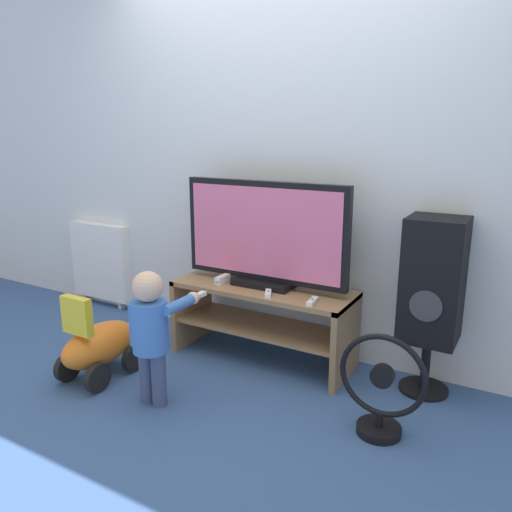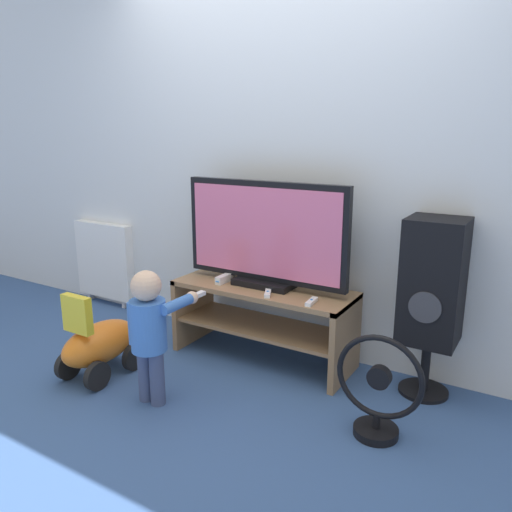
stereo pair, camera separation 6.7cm
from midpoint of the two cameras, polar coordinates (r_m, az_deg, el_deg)
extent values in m
plane|color=#38568C|center=(3.14, -1.81, -13.00)|extent=(16.00, 16.00, 0.00)
cube|color=silver|center=(3.23, 2.78, 11.82)|extent=(10.00, 0.06, 2.60)
cube|color=#93704C|center=(3.12, 0.15, -3.76)|extent=(1.15, 0.42, 0.03)
cube|color=#93704C|center=(3.21, 0.15, -8.04)|extent=(1.11, 0.38, 0.02)
cube|color=#93704C|center=(3.49, -7.85, -5.86)|extent=(0.04, 0.42, 0.49)
cube|color=#93704C|center=(2.98, 9.61, -9.53)|extent=(0.04, 0.42, 0.49)
cube|color=black|center=(3.13, 0.35, -3.05)|extent=(0.38, 0.20, 0.04)
cube|color=black|center=(3.05, 0.35, 2.83)|extent=(1.09, 0.05, 0.61)
cube|color=#D8668C|center=(3.02, 0.09, 2.73)|extent=(1.02, 0.01, 0.54)
cube|color=white|center=(3.21, -4.24, -2.58)|extent=(0.04, 0.17, 0.05)
cube|color=#3F8CE5|center=(3.14, -5.11, -2.97)|extent=(0.03, 0.00, 0.01)
cube|color=white|center=(2.84, 5.77, -5.17)|extent=(0.05, 0.13, 0.02)
cylinder|color=#337FD8|center=(2.83, 5.78, -4.92)|extent=(0.01, 0.01, 0.00)
cube|color=white|center=(2.96, 0.74, -4.27)|extent=(0.09, 0.13, 0.02)
cylinder|color=#337FD8|center=(2.95, 0.75, -4.03)|extent=(0.01, 0.01, 0.00)
cylinder|color=#3F4C72|center=(2.83, -13.07, -13.13)|extent=(0.08, 0.08, 0.30)
cylinder|color=#3F4C72|center=(2.78, -11.75, -13.60)|extent=(0.08, 0.08, 0.30)
cylinder|color=#3F72C6|center=(2.68, -12.75, -7.86)|extent=(0.19, 0.19, 0.28)
sphere|color=beige|center=(2.61, -13.01, -3.42)|extent=(0.16, 0.16, 0.16)
cylinder|color=#3F72C6|center=(2.76, -14.42, -7.59)|extent=(0.06, 0.06, 0.23)
cylinder|color=#3F72C6|center=(2.66, -9.44, -5.48)|extent=(0.06, 0.23, 0.06)
sphere|color=beige|center=(2.74, -7.91, -4.79)|extent=(0.07, 0.07, 0.07)
cube|color=white|center=(2.77, -7.40, -4.56)|extent=(0.03, 0.13, 0.02)
cylinder|color=black|center=(3.07, 17.96, -14.22)|extent=(0.27, 0.27, 0.02)
cylinder|color=black|center=(3.00, 18.18, -11.73)|extent=(0.05, 0.05, 0.31)
cube|color=black|center=(2.82, 18.95, -2.60)|extent=(0.30, 0.29, 0.68)
cylinder|color=#38383D|center=(2.72, 18.15, -5.47)|extent=(0.17, 0.01, 0.17)
cylinder|color=black|center=(2.63, 13.09, -18.74)|extent=(0.22, 0.22, 0.04)
cylinder|color=black|center=(2.60, 13.16, -17.73)|extent=(0.04, 0.04, 0.07)
torus|color=black|center=(2.49, 13.47, -13.18)|extent=(0.42, 0.03, 0.42)
cylinder|color=black|center=(2.49, 13.47, -13.18)|extent=(0.11, 0.05, 0.11)
ellipsoid|color=orange|center=(3.14, -18.03, -9.57)|extent=(0.25, 0.52, 0.24)
cube|color=yellow|center=(2.98, -20.41, -6.41)|extent=(0.20, 0.05, 0.22)
cylinder|color=black|center=(3.36, -17.50, -10.15)|extent=(0.04, 0.17, 0.17)
cylinder|color=black|center=(3.20, -14.40, -11.24)|extent=(0.04, 0.17, 0.17)
cylinder|color=black|center=(3.20, -21.33, -11.79)|extent=(0.04, 0.17, 0.17)
cylinder|color=black|center=(3.02, -18.27, -13.09)|extent=(0.04, 0.17, 0.17)
cube|color=white|center=(4.34, -17.78, -0.59)|extent=(0.59, 0.08, 0.63)
cube|color=silver|center=(4.59, -19.21, -4.43)|extent=(0.03, 0.05, 0.06)
cube|color=silver|center=(4.29, -15.55, -5.41)|extent=(0.03, 0.05, 0.06)
camera|label=1|loc=(0.03, -90.65, -0.16)|focal=35.00mm
camera|label=2|loc=(0.03, 89.35, 0.16)|focal=35.00mm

